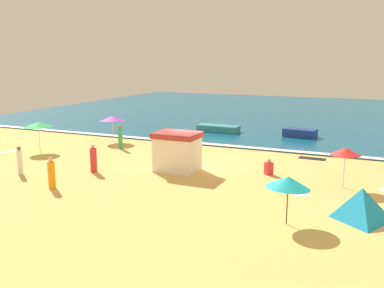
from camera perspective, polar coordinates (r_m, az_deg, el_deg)
The scene contains 19 objects.
ground_plane at distance 26.53m, azimuth 0.44°, elevation -2.94°, with size 60.00×60.00×0.00m, color #EDBC60.
ocean_water at distance 52.99m, azimuth 12.64°, elevation 4.09°, with size 60.00×44.00×0.10m, color #0F567A.
wave_breaker_foam at distance 32.24m, azimuth 4.91°, elevation -0.20°, with size 57.00×0.70×0.01m, color white.
lifeguard_cabana at distance 25.12m, azimuth -1.99°, elevation -0.99°, with size 2.58×1.99×2.33m.
beach_umbrella_0 at distance 32.12m, azimuth -19.92°, elevation 2.50°, with size 2.81×2.81×2.17m.
beach_umbrella_2 at distance 34.34m, azimuth -10.64°, elevation 3.38°, with size 2.93×2.94×2.20m.
beach_umbrella_3 at distance 17.40m, azimuth 12.77°, elevation -5.02°, with size 2.55×2.55×2.04m.
beach_umbrella_4 at distance 23.08m, azimuth 19.89°, elevation -0.94°, with size 2.01×2.01×2.13m.
beach_tent at distance 19.17m, azimuth 21.78°, elevation -7.42°, with size 2.30×2.61×1.34m.
beachgoer_0 at distance 26.41m, azimuth -22.10°, elevation -2.12°, with size 0.37×0.37×1.64m.
beachgoer_2 at distance 31.74m, azimuth -9.59°, elevation 0.89°, with size 0.36×0.36×1.79m.
beachgoer_3 at distance 25.59m, azimuth -13.07°, elevation -2.01°, with size 0.44×0.44×1.67m.
beachgoer_4 at distance 22.99m, azimuth -18.32°, elevation -3.84°, with size 0.49×0.49×1.64m.
beachgoer_5 at distance 24.88m, azimuth 10.26°, elevation -3.14°, with size 0.56×0.56×0.94m.
beach_towel_0 at distance 22.04m, azimuth 14.00°, elevation -6.30°, with size 1.36×1.56×0.01m.
beach_towel_1 at distance 33.23m, azimuth -23.49°, elevation -0.94°, with size 0.85×1.14×0.01m.
beach_towel_3 at distance 29.52m, azimuth 15.82°, elevation -1.88°, with size 1.79×0.84×0.01m.
small_boat_0 at distance 38.26m, azimuth 3.55°, elevation 2.10°, with size 3.75×1.45×0.58m.
small_boat_1 at distance 36.82m, azimuth 14.27°, elevation 1.47°, with size 2.80×1.66×0.67m.
Camera 1 is at (10.24, -23.57, 6.60)m, focal length 39.77 mm.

